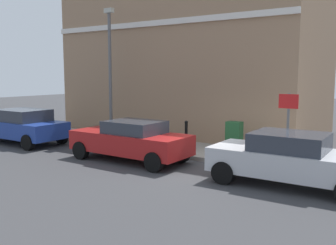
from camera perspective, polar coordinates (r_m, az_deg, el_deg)
ground at (r=12.47m, az=5.59°, el=-6.76°), size 80.00×80.00×0.00m
sidewalk at (r=17.44m, az=-8.97°, el=-2.52°), size 2.54×30.00×0.15m
corner_building at (r=20.01m, az=4.35°, el=9.68°), size 7.16×12.28×7.72m
car_silver at (r=10.78m, az=17.90°, el=-5.20°), size 1.94×4.29×1.46m
car_red at (r=13.26m, az=-5.63°, el=-2.63°), size 1.85×4.38×1.43m
car_blue at (r=17.78m, az=-21.20°, el=-0.44°), size 1.95×4.34×1.51m
utility_cabinet at (r=14.10m, az=9.93°, el=-2.37°), size 0.46×0.61×1.15m
bollard_near_cabinet at (r=15.15m, az=2.76°, el=-1.51°), size 0.14×0.14×1.04m
bollard_far_kerb at (r=15.18m, az=-5.65°, el=-1.52°), size 0.14×0.14×1.04m
street_sign at (r=12.17m, az=17.64°, el=0.53°), size 0.08×0.60×2.30m
lamppost at (r=17.13m, az=-8.72°, el=8.15°), size 0.20×0.44×5.72m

